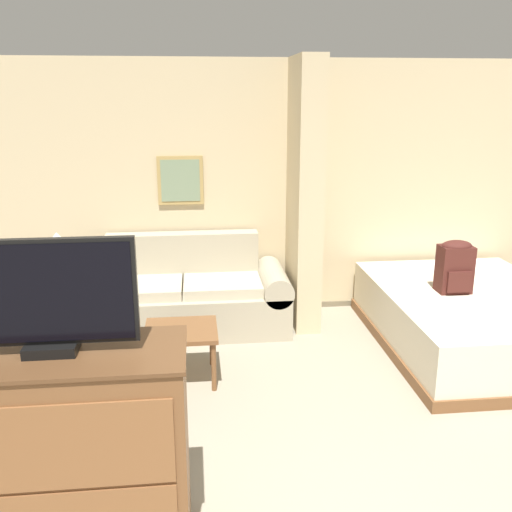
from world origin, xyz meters
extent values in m
cube|color=#CCB78E|center=(0.00, 3.99, 1.30)|extent=(6.86, 0.12, 2.60)
cube|color=#70644E|center=(0.00, 3.92, 0.03)|extent=(6.86, 0.02, 0.06)
cube|color=tan|center=(-1.18, 3.91, 1.42)|extent=(0.46, 0.02, 0.49)
cube|color=gray|center=(-1.18, 3.90, 1.42)|extent=(0.39, 0.01, 0.42)
cube|color=#CCB78E|center=(0.02, 3.56, 1.30)|extent=(0.24, 0.74, 2.60)
cube|color=tan|center=(-1.18, 3.47, 0.20)|extent=(1.53, 0.84, 0.41)
cube|color=tan|center=(-1.18, 3.79, 0.66)|extent=(1.53, 0.20, 0.49)
cube|color=tan|center=(-2.07, 3.47, 0.20)|extent=(0.26, 0.84, 0.41)
cylinder|color=tan|center=(-2.07, 3.47, 0.47)|extent=(0.28, 0.84, 0.28)
cube|color=tan|center=(-0.29, 3.47, 0.20)|extent=(0.26, 0.84, 0.41)
cylinder|color=tan|center=(-0.29, 3.47, 0.47)|extent=(0.28, 0.84, 0.28)
cube|color=#BAAF94|center=(-1.56, 3.42, 0.46)|extent=(0.74, 0.60, 0.10)
cube|color=#BAAF94|center=(-0.80, 3.42, 0.46)|extent=(0.74, 0.60, 0.10)
cube|color=brown|center=(-1.19, 2.43, 0.42)|extent=(0.58, 0.53, 0.04)
cylinder|color=brown|center=(-1.44, 2.21, 0.20)|extent=(0.04, 0.04, 0.40)
cylinder|color=brown|center=(-0.93, 2.21, 0.20)|extent=(0.04, 0.04, 0.40)
cylinder|color=brown|center=(-1.44, 2.66, 0.20)|extent=(0.04, 0.04, 0.40)
cylinder|color=brown|center=(-0.93, 2.66, 0.20)|extent=(0.04, 0.04, 0.40)
cube|color=brown|center=(-2.35, 3.56, 0.55)|extent=(0.48, 0.48, 0.04)
cylinder|color=brown|center=(-2.56, 3.35, 0.27)|extent=(0.04, 0.04, 0.53)
cylinder|color=brown|center=(-2.14, 3.35, 0.27)|extent=(0.04, 0.04, 0.53)
cylinder|color=brown|center=(-2.56, 3.77, 0.27)|extent=(0.04, 0.04, 0.53)
cylinder|color=brown|center=(-2.14, 3.77, 0.27)|extent=(0.04, 0.04, 0.53)
cylinder|color=tan|center=(-2.35, 3.56, 0.63)|extent=(0.15, 0.15, 0.12)
cylinder|color=tan|center=(-2.35, 3.56, 0.73)|extent=(0.02, 0.02, 0.08)
cone|color=silver|center=(-2.35, 3.56, 0.88)|extent=(0.38, 0.38, 0.23)
cube|color=brown|center=(-1.73, 0.69, 0.53)|extent=(1.23, 0.51, 1.07)
cube|color=#54351E|center=(-1.73, 0.69, 1.08)|extent=(1.25, 0.54, 0.02)
cube|color=brown|center=(-1.73, 0.43, 0.75)|extent=(1.13, 0.01, 0.43)
cube|color=black|center=(-1.73, 0.69, 1.11)|extent=(0.24, 0.16, 0.05)
cube|color=black|center=(-1.73, 0.69, 1.39)|extent=(0.82, 0.04, 0.50)
cube|color=black|center=(-1.73, 0.66, 1.39)|extent=(0.78, 0.01, 0.46)
cube|color=brown|center=(1.46, 2.77, 0.05)|extent=(1.66, 2.19, 0.10)
cube|color=beige|center=(1.46, 2.77, 0.31)|extent=(1.62, 2.15, 0.42)
cube|color=white|center=(1.46, 3.63, 0.47)|extent=(1.50, 0.36, 0.10)
cube|color=#471E19|center=(1.27, 2.83, 0.74)|extent=(0.29, 0.20, 0.43)
cube|color=#471E19|center=(1.27, 2.72, 0.65)|extent=(0.22, 0.03, 0.19)
ellipsoid|color=#471E19|center=(1.27, 2.83, 0.95)|extent=(0.28, 0.19, 0.10)
camera|label=1|loc=(-1.05, -1.85, 2.25)|focal=40.00mm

